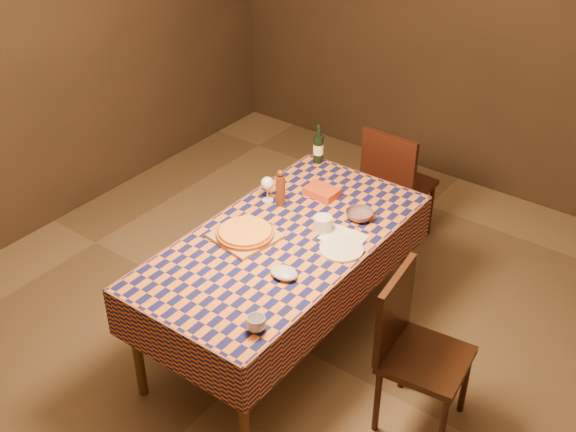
# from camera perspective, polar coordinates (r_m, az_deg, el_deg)

# --- Properties ---
(room) EXTENTS (5.00, 5.10, 2.70)m
(room) POSITION_cam_1_polar(r_m,az_deg,el_deg) (3.79, -0.45, 5.37)
(room) COLOR brown
(room) RESTS_ON ground
(dining_table) EXTENTS (0.94, 1.84, 0.77)m
(dining_table) POSITION_cam_1_polar(r_m,az_deg,el_deg) (4.14, -0.41, -2.70)
(dining_table) COLOR brown
(dining_table) RESTS_ON ground
(cutting_board) EXTENTS (0.37, 0.37, 0.02)m
(cutting_board) POSITION_cam_1_polar(r_m,az_deg,el_deg) (4.11, -3.39, -1.61)
(cutting_board) COLOR #A9834F
(cutting_board) RESTS_ON dining_table
(pizza) EXTENTS (0.42, 0.42, 0.03)m
(pizza) POSITION_cam_1_polar(r_m,az_deg,el_deg) (4.09, -3.41, -1.31)
(pizza) COLOR #9A4619
(pizza) RESTS_ON cutting_board
(pepper_mill) EXTENTS (0.06, 0.06, 0.24)m
(pepper_mill) POSITION_cam_1_polar(r_m,az_deg,el_deg) (4.34, -0.60, 2.18)
(pepper_mill) COLOR #4B2311
(pepper_mill) RESTS_ON dining_table
(bowl) EXTENTS (0.21, 0.21, 0.05)m
(bowl) POSITION_cam_1_polar(r_m,az_deg,el_deg) (4.27, 5.67, 0.08)
(bowl) COLOR #604451
(bowl) RESTS_ON dining_table
(wine_glass) EXTENTS (0.08, 0.08, 0.16)m
(wine_glass) POSITION_cam_1_polar(r_m,az_deg,el_deg) (4.38, -1.64, 2.53)
(wine_glass) COLOR silver
(wine_glass) RESTS_ON dining_table
(wine_bottle) EXTENTS (0.08, 0.08, 0.27)m
(wine_bottle) POSITION_cam_1_polar(r_m,az_deg,el_deg) (4.82, 2.41, 5.37)
(wine_bottle) COLOR black
(wine_bottle) RESTS_ON dining_table
(deli_tub) EXTENTS (0.11, 0.11, 0.09)m
(deli_tub) POSITION_cam_1_polar(r_m,az_deg,el_deg) (4.15, 2.77, -0.62)
(deli_tub) COLOR silver
(deli_tub) RESTS_ON dining_table
(takeout_container) EXTENTS (0.20, 0.15, 0.05)m
(takeout_container) POSITION_cam_1_polar(r_m,az_deg,el_deg) (4.48, 2.70, 1.92)
(takeout_container) COLOR #B23E17
(takeout_container) RESTS_ON dining_table
(white_plate) EXTENTS (0.29, 0.29, 0.01)m
(white_plate) POSITION_cam_1_polar(r_m,az_deg,el_deg) (4.01, 4.25, -2.63)
(white_plate) COLOR silver
(white_plate) RESTS_ON dining_table
(tumbler) EXTENTS (0.10, 0.10, 0.08)m
(tumbler) POSITION_cam_1_polar(r_m,az_deg,el_deg) (3.48, -2.53, -8.51)
(tumbler) COLOR silver
(tumbler) RESTS_ON dining_table
(flour_patch) EXTENTS (0.25, 0.20, 0.00)m
(flour_patch) POSITION_cam_1_polar(r_m,az_deg,el_deg) (4.12, 4.41, -1.66)
(flour_patch) COLOR silver
(flour_patch) RESTS_ON dining_table
(flour_bag) EXTENTS (0.16, 0.13, 0.05)m
(flour_bag) POSITION_cam_1_polar(r_m,az_deg,el_deg) (3.80, -0.32, -4.51)
(flour_bag) COLOR #A1AACE
(flour_bag) RESTS_ON dining_table
(chair_far) EXTENTS (0.42, 0.43, 0.93)m
(chair_far) POSITION_cam_1_polar(r_m,az_deg,el_deg) (5.19, 8.42, 2.76)
(chair_far) COLOR black
(chair_far) RESTS_ON ground
(chair_right) EXTENTS (0.47, 0.47, 0.93)m
(chair_right) POSITION_cam_1_polar(r_m,az_deg,el_deg) (3.84, 9.80, -9.92)
(chair_right) COLOR black
(chair_right) RESTS_ON ground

